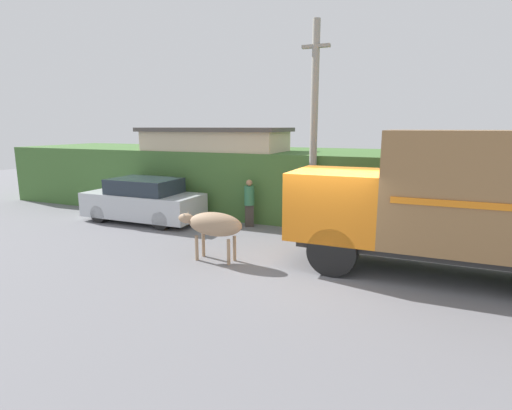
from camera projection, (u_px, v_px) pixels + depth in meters
ground_plane at (322, 270)px, 10.03m from camera, size 60.00×60.00×0.00m
hillside_embankment at (362, 186)px, 15.52m from camera, size 32.00×5.11×2.58m
building_backdrop at (215, 170)px, 16.46m from camera, size 5.98×2.70×3.51m
cargo_truck at (464, 200)px, 9.14m from camera, size 7.47×2.32×3.47m
brown_cow at (214, 225)px, 10.60m from camera, size 1.90×0.64×1.33m
parked_suv at (143, 201)px, 15.05m from camera, size 4.53×1.87×1.64m
pedestrian_on_hill at (249, 201)px, 14.25m from camera, size 0.48×0.48×1.71m
utility_pole at (314, 127)px, 13.07m from camera, size 0.90×0.24×6.86m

